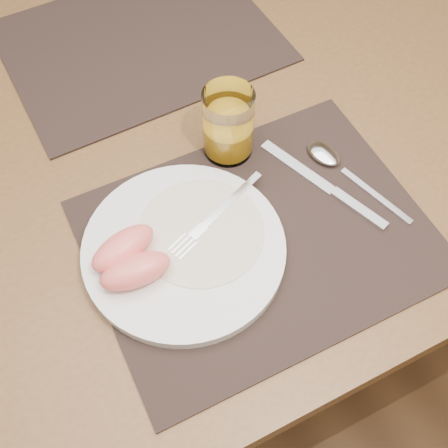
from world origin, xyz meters
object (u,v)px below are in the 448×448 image
spoon (331,159)px  placemat_far (140,41)px  juice_glass (228,127)px  table (181,167)px  placemat_near (259,237)px  knife (333,191)px  fork (210,220)px  plate (184,249)px

spoon → placemat_far: bearing=112.1°
placemat_far → juice_glass: juice_glass is taller
table → placemat_far: bearing=82.9°
placemat_near → spoon: bearing=22.9°
table → knife: knife is taller
fork → juice_glass: juice_glass is taller
fork → knife: fork is taller
placemat_near → placemat_far: (0.00, 0.44, 0.00)m
plate → placemat_far: bearing=75.9°
fork → plate: bearing=-158.5°
placemat_far → plate: plate is taller
placemat_far → plate: 0.43m
juice_glass → placemat_near: bearing=-101.3°
table → knife: 0.27m
fork → spoon: size_ratio=0.89×
table → fork: bearing=-99.3°
placemat_far → juice_glass: size_ratio=4.05×
plate → juice_glass: size_ratio=2.43×
table → placemat_near: 0.24m
table → knife: bearing=-52.8°
plate → spoon: plate is taller
table → juice_glass: juice_glass is taller
plate → fork: bearing=21.5°
fork → knife: 0.18m
table → fork: 0.21m
table → juice_glass: size_ratio=12.59×
plate → knife: bearing=-1.4°
spoon → juice_glass: (-0.12, 0.09, 0.04)m
placemat_far → spoon: bearing=-67.9°
knife → spoon: spoon is taller
placemat_near → plate: (-0.10, 0.02, 0.01)m
fork → spoon: bearing=6.2°
table → plate: (-0.08, -0.20, 0.10)m
placemat_near → plate: 0.10m
table → spoon: (0.18, -0.15, 0.09)m
plate → fork: size_ratio=1.61×
table → juice_glass: 0.16m
fork → juice_glass: size_ratio=1.51×
knife → fork: bearing=172.3°
plate → knife: plate is taller
placemat_far → fork: 0.40m
knife → spoon: 0.05m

